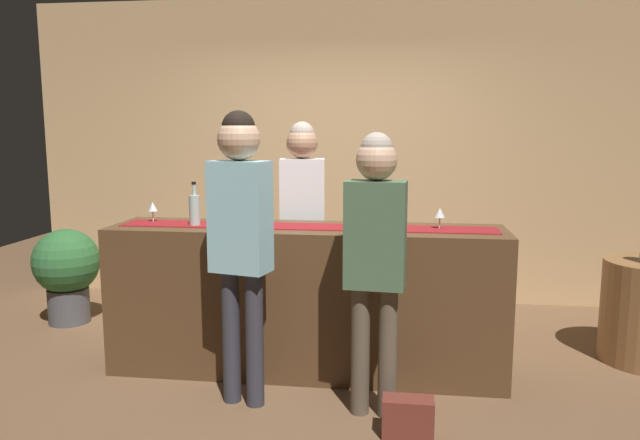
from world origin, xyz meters
TOP-DOWN VIEW (x-y plane):
  - ground_plane at (0.00, 0.00)m, footprint 10.00×10.00m
  - back_wall at (0.00, 1.90)m, footprint 6.00×0.12m
  - bar_counter at (0.00, 0.00)m, footprint 2.68×0.60m
  - counter_runner_cloth at (0.00, 0.00)m, footprint 2.55×0.28m
  - wine_bottle_clear at (-0.76, -0.05)m, footprint 0.07×0.07m
  - wine_bottle_amber at (0.35, 0.08)m, footprint 0.07×0.07m
  - wine_bottle_green at (-0.44, 0.02)m, footprint 0.07×0.07m
  - wine_glass_near_customer at (0.89, 0.03)m, footprint 0.07×0.07m
  - wine_glass_mid_counter at (-1.11, 0.07)m, footprint 0.07×0.07m
  - bartender at (-0.12, 0.58)m, footprint 0.36×0.24m
  - customer_sipping at (0.50, -0.61)m, footprint 0.35×0.23m
  - customer_browsing at (-0.30, -0.57)m, footprint 0.38×0.27m
  - potted_plant_tall at (-2.21, 0.75)m, footprint 0.56×0.56m
  - handbag at (0.70, -0.85)m, footprint 0.28×0.14m

SIDE VIEW (x-z plane):
  - ground_plane at x=0.00m, z-range 0.00..0.00m
  - handbag at x=0.70m, z-range 0.00..0.22m
  - potted_plant_tall at x=-2.21m, z-range 0.06..0.89m
  - bar_counter at x=0.00m, z-range 0.00..1.01m
  - counter_runner_cloth at x=0.00m, z-range 1.01..1.02m
  - customer_sipping at x=0.50m, z-range 0.19..1.84m
  - bartender at x=-0.12m, z-range 0.21..1.93m
  - customer_browsing at x=-0.30m, z-range 0.22..2.00m
  - wine_glass_near_customer at x=0.89m, z-range 1.05..1.19m
  - wine_glass_mid_counter at x=-1.11m, z-range 1.05..1.19m
  - wine_bottle_clear at x=-0.76m, z-range 0.97..1.28m
  - wine_bottle_amber at x=0.35m, z-range 0.97..1.28m
  - wine_bottle_green at x=-0.44m, z-range 0.97..1.28m
  - back_wall at x=0.00m, z-range 0.00..2.90m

